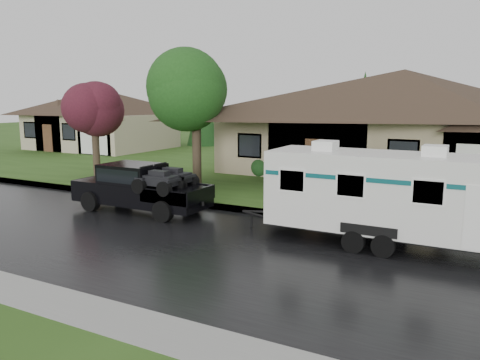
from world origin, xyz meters
name	(u,v)px	position (x,y,z in m)	size (l,w,h in m)	color
ground	(257,232)	(0.00, 0.00, 0.00)	(140.00, 140.00, 0.00)	#2C4D18
road	(226,250)	(0.00, -2.00, 0.01)	(140.00, 8.00, 0.01)	black
curb	(285,215)	(0.00, 2.25, 0.07)	(140.00, 0.50, 0.15)	gray
lawn	(367,169)	(0.00, 15.00, 0.07)	(140.00, 26.00, 0.15)	#2C4D18
house_main	(408,110)	(2.29, 13.84, 3.59)	(19.44, 10.80, 6.90)	tan
house_far	(102,114)	(-21.78, 15.85, 2.97)	(10.80, 8.64, 5.80)	tan
tree_left_green	(196,90)	(-6.02, 5.76, 4.58)	(3.86, 3.86, 6.39)	#382B1E
tree_red	(94,109)	(-11.91, 5.13, 3.67)	(3.07, 3.07, 5.08)	#382B1E
shrub_row	(382,175)	(2.00, 9.30, 0.65)	(13.60, 1.00, 1.00)	#143814
pickup_truck	(138,186)	(-5.22, 0.51, 0.95)	(5.34, 2.03, 1.78)	black
travel_trailer	(378,192)	(3.58, 0.51, 1.57)	(6.59, 2.32, 2.96)	silver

